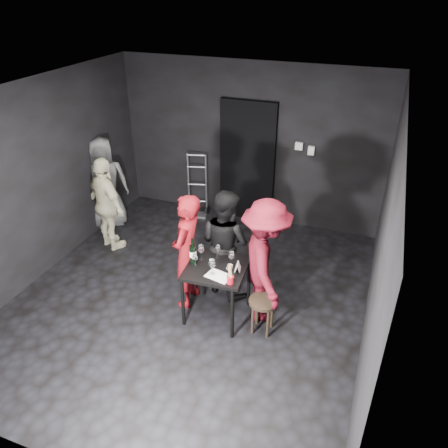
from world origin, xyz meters
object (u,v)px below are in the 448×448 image
at_px(tasting_table, 217,273).
at_px(man_maroon, 265,257).
at_px(woman_black, 225,243).
at_px(wine_bottle, 193,254).
at_px(server_red, 187,249).
at_px(bystander_cream, 107,204).
at_px(breadstick_cup, 230,275).
at_px(stool, 263,306).
at_px(hand_truck, 197,203).
at_px(bystander_grey, 105,181).

xyz_separation_m(tasting_table, man_maroon, (0.55, 0.21, 0.24)).
height_order(woman_black, wine_bottle, woman_black).
bearing_deg(man_maroon, wine_bottle, 79.46).
distance_m(server_red, man_maroon, 1.00).
distance_m(bystander_cream, breadstick_cup, 2.70).
bearing_deg(stool, wine_bottle, 176.74).
relative_size(hand_truck, tasting_table, 1.52).
bearing_deg(breadstick_cup, man_maroon, 58.08).
xyz_separation_m(tasting_table, wine_bottle, (-0.30, -0.03, 0.23)).
xyz_separation_m(stool, man_maroon, (-0.08, 0.29, 0.51)).
xyz_separation_m(man_maroon, wine_bottle, (-0.85, -0.23, -0.01)).
bearing_deg(tasting_table, wine_bottle, -174.78).
height_order(hand_truck, server_red, server_red).
relative_size(bystander_cream, breadstick_cup, 5.85).
distance_m(server_red, woman_black, 0.54).
bearing_deg(stool, tasting_table, 172.72).
bearing_deg(hand_truck, breadstick_cup, -73.90).
relative_size(tasting_table, breadstick_cup, 2.89).
distance_m(tasting_table, bystander_grey, 3.01).
bearing_deg(wine_bottle, woman_black, 68.88).
bearing_deg(wine_bottle, tasting_table, 5.22).
xyz_separation_m(hand_truck, bystander_cream, (-0.83, -1.50, 0.55)).
relative_size(man_maroon, bystander_grey, 1.07).
bearing_deg(server_red, tasting_table, 72.18).
bearing_deg(bystander_cream, tasting_table, -176.10).
relative_size(hand_truck, server_red, 0.70).
bearing_deg(tasting_table, stool, -7.28).
distance_m(tasting_table, bystander_cream, 2.35).
bearing_deg(server_red, bystander_grey, -125.22).
height_order(bystander_cream, wine_bottle, bystander_cream).
relative_size(man_maroon, wine_bottle, 5.18).
height_order(hand_truck, breadstick_cup, hand_truck).
bearing_deg(man_maroon, breadstick_cup, 122.18).
relative_size(hand_truck, breadstick_cup, 4.39).
distance_m(hand_truck, tasting_table, 2.79).
height_order(tasting_table, woman_black, woman_black).
distance_m(woman_black, bystander_grey, 2.70).
bearing_deg(server_red, bystander_cream, -117.02).
relative_size(server_red, breadstick_cup, 6.28).
xyz_separation_m(wine_bottle, breadstick_cup, (0.56, -0.22, -0.01)).
bearing_deg(bystander_grey, stool, 112.85).
relative_size(server_red, wine_bottle, 4.76).
height_order(bystander_cream, bystander_grey, bystander_grey).
relative_size(tasting_table, stool, 1.60).
distance_m(woman_black, breadstick_cup, 0.85).
bearing_deg(bystander_cream, wine_bottle, -179.97).
bearing_deg(breadstick_cup, wine_bottle, 158.68).
xyz_separation_m(hand_truck, bystander_grey, (-1.26, -0.90, 0.61)).
bearing_deg(hand_truck, man_maroon, -64.49).
distance_m(server_red, bystander_grey, 2.56).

